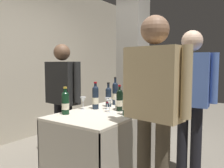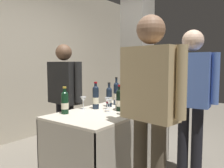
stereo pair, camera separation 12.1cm
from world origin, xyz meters
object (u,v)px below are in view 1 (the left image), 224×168
Objects in this scene: wine_glass_near_vendor at (110,103)px; wine_glass_near_taster at (83,100)px; display_bottle_0 at (108,97)px; taster_foreground_right at (154,97)px; wine_glass_mid at (107,101)px; flower_vase at (133,95)px; featured_wine_bottle at (145,94)px; concrete_pillar at (133,44)px; tasting_table at (112,129)px; vendor_presenter at (63,92)px.

wine_glass_near_vendor is 0.34m from wine_glass_near_taster.
taster_foreground_right reaches higher than display_bottle_0.
flower_vase reaches higher than wine_glass_mid.
featured_wine_bottle is at bearing -51.78° from taster_foreground_right.
display_bottle_0 is (-0.36, 0.32, -0.01)m from featured_wine_bottle.
featured_wine_bottle is 0.19× the size of taster_foreground_right.
concrete_pillar reaches higher than display_bottle_0.
tasting_table is 4.67× the size of featured_wine_bottle.
concrete_pillar is at bearing 21.40° from wine_glass_near_vendor.
vendor_presenter reaches higher than tasting_table.
display_bottle_0 is 0.16m from wine_glass_mid.
vendor_presenter is at bearing 126.69° from flower_vase.
wine_glass_near_taster is (-0.06, 0.34, 0.01)m from wine_glass_near_vendor.
vendor_presenter is (-0.56, 0.92, 0.03)m from featured_wine_bottle.
display_bottle_0 is at bearing 37.67° from wine_glass_near_vendor.
display_bottle_0 is 2.16× the size of wine_glass_near_vendor.
concrete_pillar is 1.77m from display_bottle_0.
wine_glass_near_vendor and wine_glass_mid have the same top height.
flower_vase is (-0.01, 0.17, -0.02)m from featured_wine_bottle.
display_bottle_0 is at bearing 23.72° from vendor_presenter.
display_bottle_0 is 0.20× the size of vendor_presenter.
wine_glass_near_vendor is at bearing -142.33° from display_bottle_0.
concrete_pillar is 10.94× the size of display_bottle_0.
wine_glass_mid is at bearing -160.67° from concrete_pillar.
concrete_pillar reaches higher than featured_wine_bottle.
concrete_pillar is at bearing -48.53° from taster_foreground_right.
featured_wine_bottle is 0.49m from display_bottle_0.
tasting_table is 0.97m from taster_foreground_right.
taster_foreground_right reaches higher than wine_glass_mid.
taster_foreground_right is at bearing -123.68° from display_bottle_0.
vendor_presenter reaches higher than wine_glass_near_vendor.
tasting_table is 4.95× the size of display_bottle_0.
concrete_pillar is at bearing 21.31° from tasting_table.
concrete_pillar reaches higher than tasting_table.
vendor_presenter reaches higher than display_bottle_0.
wine_glass_mid reaches higher than tasting_table.
taster_foreground_right reaches higher than flower_vase.
featured_wine_bottle is at bearing -20.03° from tasting_table.
concrete_pillar is 1.92m from wine_glass_mid.
wine_glass_mid is 0.68m from vendor_presenter.
taster_foreground_right is (-2.08, -1.36, -0.64)m from concrete_pillar.
wine_glass_near_taster reaches higher than wine_glass_mid.
wine_glass_near_vendor is (-0.25, -0.19, -0.03)m from display_bottle_0.
wine_glass_near_taster is at bearing 144.87° from featured_wine_bottle.
tasting_table is at bearing 179.21° from flower_vase.
taster_foreground_right is at bearing -115.91° from wine_glass_near_vendor.
taster_foreground_right is (-0.57, -0.86, 0.13)m from display_bottle_0.
flower_vase is (0.49, -0.01, 0.35)m from tasting_table.
flower_vase is (0.61, 0.04, 0.02)m from wine_glass_near_vendor.
concrete_pillar is 1.60m from featured_wine_bottle.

